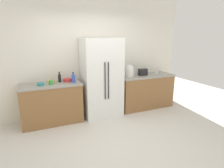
{
  "coord_description": "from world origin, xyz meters",
  "views": [
    {
      "loc": [
        -1.31,
        -2.79,
        1.89
      ],
      "look_at": [
        0.08,
        0.4,
        1.01
      ],
      "focal_mm": 29.5,
      "sensor_mm": 36.0,
      "label": 1
    }
  ],
  "objects_px": {
    "bowl_a": "(41,84)",
    "bowl_b": "(51,82)",
    "cup_a": "(51,82)",
    "cup_b": "(156,72)",
    "bottle_b": "(60,78)",
    "bottle_a": "(73,78)",
    "refrigerator": "(102,78)",
    "toaster": "(143,72)",
    "bowl_c": "(67,80)",
    "rice_cooker": "(130,71)"
  },
  "relations": [
    {
      "from": "bottle_b",
      "to": "bowl_c",
      "type": "height_order",
      "value": "bottle_b"
    },
    {
      "from": "refrigerator",
      "to": "toaster",
      "type": "distance_m",
      "value": 1.2
    },
    {
      "from": "toaster",
      "to": "bowl_b",
      "type": "bearing_deg",
      "value": 177.87
    },
    {
      "from": "bowl_b",
      "to": "rice_cooker",
      "type": "bearing_deg",
      "value": -3.43
    },
    {
      "from": "bowl_b",
      "to": "refrigerator",
      "type": "bearing_deg",
      "value": -6.39
    },
    {
      "from": "toaster",
      "to": "bowl_b",
      "type": "distance_m",
      "value": 2.35
    },
    {
      "from": "rice_cooker",
      "to": "bottle_a",
      "type": "distance_m",
      "value": 1.46
    },
    {
      "from": "bottle_a",
      "to": "bottle_b",
      "type": "bearing_deg",
      "value": 150.51
    },
    {
      "from": "bowl_c",
      "to": "bowl_b",
      "type": "bearing_deg",
      "value": 175.99
    },
    {
      "from": "cup_a",
      "to": "cup_b",
      "type": "distance_m",
      "value": 2.85
    },
    {
      "from": "bottle_a",
      "to": "bottle_b",
      "type": "height_order",
      "value": "bottle_b"
    },
    {
      "from": "bowl_a",
      "to": "bowl_b",
      "type": "height_order",
      "value": "bowl_a"
    },
    {
      "from": "bowl_a",
      "to": "bowl_b",
      "type": "distance_m",
      "value": 0.28
    },
    {
      "from": "bowl_c",
      "to": "cup_b",
      "type": "bearing_deg",
      "value": -0.36
    },
    {
      "from": "cup_a",
      "to": "cup_b",
      "type": "bearing_deg",
      "value": 2.54
    },
    {
      "from": "bottle_a",
      "to": "cup_b",
      "type": "relative_size",
      "value": 2.81
    },
    {
      "from": "toaster",
      "to": "bowl_c",
      "type": "height_order",
      "value": "toaster"
    },
    {
      "from": "bottle_a",
      "to": "cup_a",
      "type": "bearing_deg",
      "value": -179.9
    },
    {
      "from": "cup_a",
      "to": "bowl_b",
      "type": "bearing_deg",
      "value": 82.77
    },
    {
      "from": "cup_b",
      "to": "toaster",
      "type": "bearing_deg",
      "value": -174.42
    },
    {
      "from": "rice_cooker",
      "to": "cup_a",
      "type": "relative_size",
      "value": 3.27
    },
    {
      "from": "toaster",
      "to": "bowl_c",
      "type": "distance_m",
      "value": 2.0
    },
    {
      "from": "bowl_b",
      "to": "toaster",
      "type": "bearing_deg",
      "value": -2.13
    },
    {
      "from": "bottle_b",
      "to": "bowl_b",
      "type": "bearing_deg",
      "value": 177.84
    },
    {
      "from": "refrigerator",
      "to": "bowl_b",
      "type": "bearing_deg",
      "value": 173.61
    },
    {
      "from": "refrigerator",
      "to": "cup_b",
      "type": "bearing_deg",
      "value": 3.03
    },
    {
      "from": "cup_a",
      "to": "rice_cooker",
      "type": "bearing_deg",
      "value": 1.5
    },
    {
      "from": "bowl_b",
      "to": "bottle_a",
      "type": "bearing_deg",
      "value": -19.62
    },
    {
      "from": "rice_cooker",
      "to": "bowl_a",
      "type": "height_order",
      "value": "rice_cooker"
    },
    {
      "from": "refrigerator",
      "to": "bowl_b",
      "type": "relative_size",
      "value": 12.39
    },
    {
      "from": "bowl_b",
      "to": "cup_b",
      "type": "bearing_deg",
      "value": -0.81
    },
    {
      "from": "bottle_b",
      "to": "bowl_a",
      "type": "distance_m",
      "value": 0.45
    },
    {
      "from": "toaster",
      "to": "bowl_a",
      "type": "height_order",
      "value": "toaster"
    },
    {
      "from": "refrigerator",
      "to": "cup_b",
      "type": "height_order",
      "value": "refrigerator"
    },
    {
      "from": "refrigerator",
      "to": "bowl_a",
      "type": "xyz_separation_m",
      "value": [
        -1.38,
        -0.04,
        -0.01
      ]
    },
    {
      "from": "bottle_b",
      "to": "bowl_a",
      "type": "relative_size",
      "value": 1.61
    },
    {
      "from": "cup_b",
      "to": "bowl_b",
      "type": "relative_size",
      "value": 0.54
    },
    {
      "from": "rice_cooker",
      "to": "bottle_a",
      "type": "relative_size",
      "value": 1.35
    },
    {
      "from": "cup_b",
      "to": "bowl_c",
      "type": "relative_size",
      "value": 0.43
    },
    {
      "from": "refrigerator",
      "to": "bottle_a",
      "type": "distance_m",
      "value": 0.69
    },
    {
      "from": "bottle_a",
      "to": "bowl_a",
      "type": "bearing_deg",
      "value": -179.92
    },
    {
      "from": "cup_a",
      "to": "cup_b",
      "type": "xyz_separation_m",
      "value": [
        2.85,
        0.13,
        -0.01
      ]
    },
    {
      "from": "bottle_b",
      "to": "bowl_a",
      "type": "height_order",
      "value": "bottle_b"
    },
    {
      "from": "rice_cooker",
      "to": "cup_b",
      "type": "distance_m",
      "value": 0.91
    },
    {
      "from": "bowl_a",
      "to": "rice_cooker",
      "type": "bearing_deg",
      "value": 1.36
    },
    {
      "from": "bottle_b",
      "to": "cup_a",
      "type": "distance_m",
      "value": 0.26
    },
    {
      "from": "cup_a",
      "to": "bowl_a",
      "type": "bearing_deg",
      "value": -179.98
    },
    {
      "from": "bottle_b",
      "to": "bowl_b",
      "type": "relative_size",
      "value": 1.56
    },
    {
      "from": "bottle_a",
      "to": "toaster",
      "type": "bearing_deg",
      "value": 2.39
    },
    {
      "from": "refrigerator",
      "to": "bottle_b",
      "type": "bearing_deg",
      "value": 172.81
    }
  ]
}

